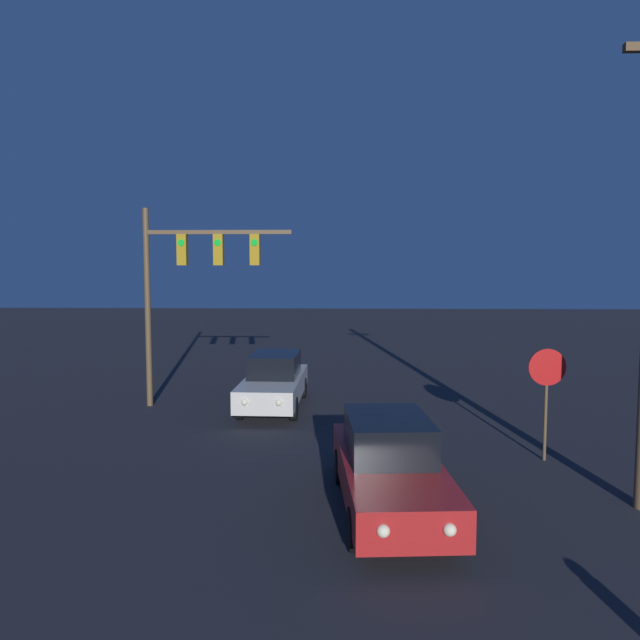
% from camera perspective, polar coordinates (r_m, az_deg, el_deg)
% --- Properties ---
extents(car_near, '(1.96, 4.85, 1.59)m').
position_cam_1_polar(car_near, '(10.96, 6.34, -13.03)').
color(car_near, '#B21E1E').
rests_on(car_near, ground_plane).
extents(car_far, '(1.74, 4.80, 1.59)m').
position_cam_1_polar(car_far, '(18.46, -4.22, -5.59)').
color(car_far, beige).
rests_on(car_far, ground_plane).
extents(traffic_signal_mast, '(4.36, 0.30, 5.84)m').
position_cam_1_polar(traffic_signal_mast, '(18.69, -11.84, 4.37)').
color(traffic_signal_mast, brown).
rests_on(traffic_signal_mast, ground_plane).
extents(stop_sign, '(0.79, 0.07, 2.42)m').
position_cam_1_polar(stop_sign, '(14.16, 20.02, -5.33)').
color(stop_sign, brown).
rests_on(stop_sign, ground_plane).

